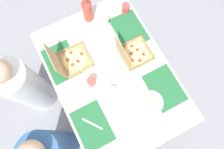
{
  "coord_description": "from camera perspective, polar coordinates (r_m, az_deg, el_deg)",
  "views": [
    {
      "loc": [
        -0.44,
        0.23,
        2.45
      ],
      "look_at": [
        0.0,
        0.0,
        0.72
      ],
      "focal_mm": 32.95,
      "sensor_mm": 36.0,
      "label": 1
    }
  ],
  "objects": [
    {
      "name": "ground_plane",
      "position": [
        2.5,
        -0.0,
        -4.61
      ],
      "size": [
        6.0,
        6.0,
        0.0
      ],
      "primitive_type": "plane",
      "color": "gray"
    },
    {
      "name": "dining_table",
      "position": [
        1.9,
        -0.0,
        -0.87
      ],
      "size": [
        1.4,
        0.99,
        0.72
      ],
      "color": "#3F3328",
      "rests_on": "ground_plane"
    },
    {
      "name": "placemat_near_left",
      "position": [
        1.82,
        14.39,
        -3.56
      ],
      "size": [
        0.36,
        0.26,
        0.0
      ],
      "primitive_type": "cube",
      "color": "#236638",
      "rests_on": "dining_table"
    },
    {
      "name": "placemat_near_right",
      "position": [
        1.97,
        4.79,
        12.36
      ],
      "size": [
        0.36,
        0.26,
        0.0
      ],
      "primitive_type": "cube",
      "color": "#236638",
      "rests_on": "dining_table"
    },
    {
      "name": "placemat_far_left",
      "position": [
        1.73,
        -5.49,
        -14.07
      ],
      "size": [
        0.36,
        0.26,
        0.0
      ],
      "primitive_type": "cube",
      "color": "#236638",
      "rests_on": "dining_table"
    },
    {
      "name": "placemat_far_right",
      "position": [
        1.89,
        -13.89,
        3.45
      ],
      "size": [
        0.36,
        0.26,
        0.0
      ],
      "primitive_type": "cube",
      "color": "#236638",
      "rests_on": "dining_table"
    },
    {
      "name": "pizza_box_corner_right",
      "position": [
        1.82,
        5.88,
        5.79
      ],
      "size": [
        0.26,
        0.28,
        0.29
      ],
      "color": "tan",
      "rests_on": "dining_table"
    },
    {
      "name": "pizza_box_center",
      "position": [
        1.82,
        -11.3,
        3.91
      ],
      "size": [
        0.25,
        0.29,
        0.29
      ],
      "color": "tan",
      "rests_on": "dining_table"
    },
    {
      "name": "plate_far_right",
      "position": [
        1.77,
        10.73,
        -7.54
      ],
      "size": [
        0.21,
        0.21,
        0.03
      ],
      "color": "white",
      "rests_on": "dining_table"
    },
    {
      "name": "plate_far_left",
      "position": [
        1.89,
        -3.34,
        8.61
      ],
      "size": [
        0.2,
        0.2,
        0.02
      ],
      "color": "white",
      "rests_on": "dining_table"
    },
    {
      "name": "soda_bottle",
      "position": [
        1.93,
        -6.84,
        17.38
      ],
      "size": [
        0.09,
        0.09,
        0.32
      ],
      "color": "#B2382D",
      "rests_on": "dining_table"
    },
    {
      "name": "cup_spare",
      "position": [
        1.74,
        -5.78,
        -2.02
      ],
      "size": [
        0.07,
        0.07,
        0.1
      ],
      "primitive_type": "cylinder",
      "color": "#BF4742",
      "rests_on": "dining_table"
    },
    {
      "name": "cup_clear_right",
      "position": [
        1.95,
        -2.08,
        14.44
      ],
      "size": [
        0.08,
        0.08,
        0.1
      ],
      "primitive_type": "cylinder",
      "color": "silver",
      "rests_on": "dining_table"
    },
    {
      "name": "cup_red",
      "position": [
        2.03,
        3.8,
        17.87
      ],
      "size": [
        0.07,
        0.07,
        0.1
      ],
      "primitive_type": "cylinder",
      "color": "#BF4742",
      "rests_on": "dining_table"
    },
    {
      "name": "condiment_bowl",
      "position": [
        1.74,
        0.14,
        -4.5
      ],
      "size": [
        0.07,
        0.07,
        0.05
      ],
      "primitive_type": "cylinder",
      "color": "white",
      "rests_on": "dining_table"
    },
    {
      "name": "fork_by_far_left",
      "position": [
        1.73,
        -5.47,
        -13.46
      ],
      "size": [
        0.16,
        0.13,
        0.0
      ],
      "primitive_type": "cube",
      "rotation": [
        0.0,
        0.0,
        3.77
      ],
      "color": "#B7B7BC",
      "rests_on": "dining_table"
    },
    {
      "name": "knife_by_near_left",
      "position": [
        1.73,
        3.43,
        -17.56
      ],
      "size": [
        0.21,
        0.04,
        0.0
      ],
      "primitive_type": "cube",
      "rotation": [
        0.0,
        0.0,
        6.15
      ],
      "color": "#B7B7BC",
      "rests_on": "dining_table"
    },
    {
      "name": "diner_left_seat",
      "position": [
        2.01,
        -16.0,
        -19.24
      ],
      "size": [
        0.32,
        0.32,
        1.14
      ],
      "color": "#33598C",
      "rests_on": "ground_plane"
    },
    {
      "name": "diner_right_seat",
      "position": [
        2.14,
        -22.4,
        -3.42
      ],
      "size": [
        0.32,
        0.32,
        1.15
      ],
      "color": "white",
      "rests_on": "ground_plane"
    }
  ]
}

